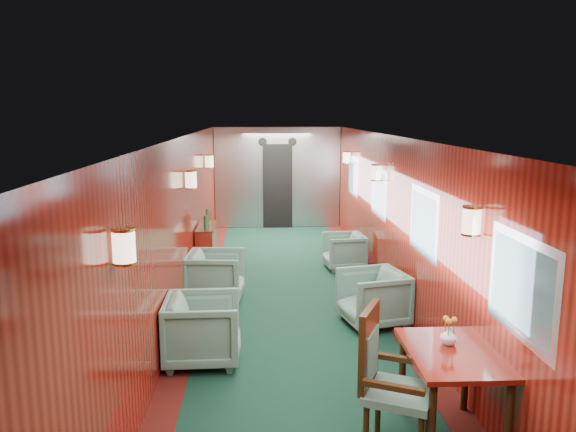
# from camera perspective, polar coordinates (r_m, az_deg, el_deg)

# --- Properties ---
(room) EXTENTS (12.00, 12.10, 2.40)m
(room) POSITION_cam_1_polar(r_m,az_deg,el_deg) (7.49, 0.45, 2.09)
(room) COLOR #0D2F20
(room) RESTS_ON ground
(bulkhead) EXTENTS (2.98, 0.17, 2.39)m
(bulkhead) POSITION_cam_1_polar(r_m,az_deg,el_deg) (13.40, -1.07, 3.86)
(bulkhead) COLOR #AEB1B5
(bulkhead) RESTS_ON ground
(windows_right) EXTENTS (0.02, 8.60, 0.80)m
(windows_right) POSITION_cam_1_polar(r_m,az_deg,el_deg) (7.99, 11.06, 1.08)
(windows_right) COLOR silver
(windows_right) RESTS_ON ground
(wall_sconces) EXTENTS (2.97, 7.97, 0.25)m
(wall_sconces) POSITION_cam_1_polar(r_m,az_deg,el_deg) (8.03, 0.21, 3.77)
(wall_sconces) COLOR beige
(wall_sconces) RESTS_ON ground
(dining_table) EXTENTS (0.75, 1.06, 0.79)m
(dining_table) POSITION_cam_1_polar(r_m,az_deg,el_deg) (5.00, 16.33, -14.36)
(dining_table) COLOR maroon
(dining_table) RESTS_ON ground
(side_chair) EXTENTS (0.70, 0.71, 1.20)m
(side_chair) POSITION_cam_1_polar(r_m,az_deg,el_deg) (4.74, 9.87, -15.61)
(side_chair) COLOR #214D43
(side_chair) RESTS_ON ground
(credenza) EXTENTS (0.30, 0.96, 1.13)m
(credenza) POSITION_cam_1_polar(r_m,az_deg,el_deg) (9.61, -8.26, -3.40)
(credenza) COLOR maroon
(credenza) RESTS_ON ground
(flower_vase) EXTENTS (0.19, 0.19, 0.15)m
(flower_vase) POSITION_cam_1_polar(r_m,az_deg,el_deg) (5.04, 16.02, -11.64)
(flower_vase) COLOR silver
(flower_vase) RESTS_ON dining_table
(armchair_left_near) EXTENTS (0.84, 0.82, 0.75)m
(armchair_left_near) POSITION_cam_1_polar(r_m,az_deg,el_deg) (6.37, -8.63, -11.32)
(armchair_left_near) COLOR #214D43
(armchair_left_near) RESTS_ON ground
(armchair_left_far) EXTENTS (0.87, 0.84, 0.74)m
(armchair_left_far) POSITION_cam_1_polar(r_m,az_deg,el_deg) (8.32, -7.37, -6.07)
(armchair_left_far) COLOR #214D43
(armchair_left_far) RESTS_ON ground
(armchair_right_near) EXTENTS (0.95, 0.93, 0.72)m
(armchair_right_near) POSITION_cam_1_polar(r_m,az_deg,el_deg) (7.44, 8.60, -8.21)
(armchair_right_near) COLOR #214D43
(armchair_right_near) RESTS_ON ground
(armchair_right_far) EXTENTS (0.75, 0.73, 0.63)m
(armchair_right_far) POSITION_cam_1_polar(r_m,az_deg,el_deg) (9.98, 5.69, -3.56)
(armchair_right_far) COLOR #214D43
(armchair_right_far) RESTS_ON ground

